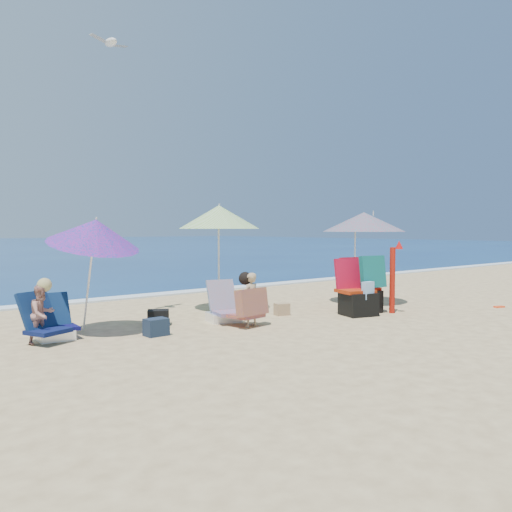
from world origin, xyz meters
TOP-DOWN VIEW (x-y plane):
  - ground at (0.00, 0.00)m, footprint 120.00×120.00m
  - foam at (0.00, 5.10)m, footprint 120.00×0.50m
  - umbrella_turquoise at (2.71, 1.17)m, footprint 2.17×2.17m
  - umbrella_striped at (-0.13, 2.30)m, footprint 1.60×1.60m
  - umbrella_blue at (-2.79, 1.67)m, footprint 1.50×1.55m
  - furled_umbrella at (2.18, 0.05)m, footprint 0.22×0.34m
  - chair_navy at (-3.36, 1.72)m, footprint 0.55×0.59m
  - chair_rainbow at (-0.72, 1.32)m, footprint 0.63×0.80m
  - camp_chair_left at (1.52, 0.35)m, footprint 0.72×0.74m
  - camp_chair_right at (1.84, 0.46)m, footprint 0.78×0.83m
  - person_center at (-0.68, 0.69)m, footprint 0.62×0.52m
  - person_left at (-3.59, 1.57)m, footprint 0.66×0.74m
  - bag_navy_a at (-2.16, 1.03)m, footprint 0.33×0.24m
  - bag_black_a at (-1.72, 1.76)m, footprint 0.41×0.38m
  - bag_tan at (0.47, 1.20)m, footprint 0.29×0.23m
  - bag_navy_b at (3.11, 1.52)m, footprint 0.36×0.28m
  - orange_item at (4.39, -0.86)m, footprint 0.23×0.16m
  - seagull at (-2.11, 2.56)m, footprint 0.72×0.38m

SIDE VIEW (x-z plane):
  - ground at x=0.00m, z-range 0.00..0.00m
  - orange_item at x=4.39m, z-range 0.00..0.03m
  - foam at x=0.00m, z-range 0.00..0.04m
  - bag_tan at x=0.47m, z-range 0.00..0.21m
  - bag_black_a at x=-1.72m, z-range 0.00..0.25m
  - bag_navy_a at x=-2.16m, z-range 0.00..0.25m
  - bag_navy_b at x=3.11m, z-range 0.00..0.26m
  - chair_navy at x=-3.36m, z-range -0.15..0.48m
  - chair_rainbow at x=-0.72m, z-range -0.16..0.53m
  - camp_chair_left at x=1.52m, z-range -0.20..0.81m
  - camp_chair_right at x=1.84m, z-range -0.15..0.92m
  - person_left at x=-3.59m, z-range -0.04..0.85m
  - person_center at x=-0.68m, z-range -0.01..0.86m
  - furled_umbrella at x=2.18m, z-range 0.07..1.41m
  - umbrella_blue at x=-2.79m, z-range 0.58..2.41m
  - umbrella_turquoise at x=2.71m, z-range 0.73..2.65m
  - umbrella_striped at x=-0.13m, z-range 0.76..2.78m
  - seagull at x=-2.11m, z-range 4.55..4.67m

